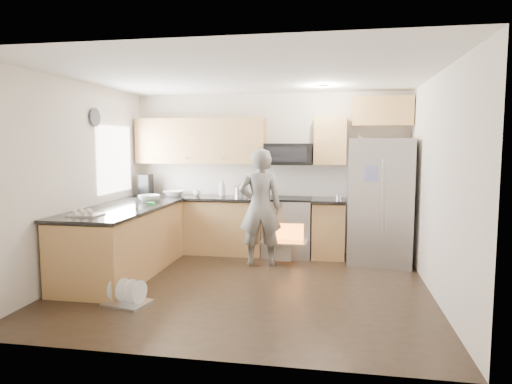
% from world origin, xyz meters
% --- Properties ---
extents(ground, '(4.50, 4.50, 0.00)m').
position_xyz_m(ground, '(0.00, 0.00, 0.00)').
color(ground, black).
rests_on(ground, ground).
extents(room_shell, '(4.54, 4.04, 2.62)m').
position_xyz_m(room_shell, '(-0.04, 0.02, 1.67)').
color(room_shell, beige).
rests_on(room_shell, ground).
extents(back_cabinet_run, '(4.45, 0.64, 2.50)m').
position_xyz_m(back_cabinet_run, '(-0.59, 1.75, 0.96)').
color(back_cabinet_run, '#A17140').
rests_on(back_cabinet_run, ground).
extents(peninsula, '(0.96, 2.36, 1.03)m').
position_xyz_m(peninsula, '(-1.75, 0.25, 0.46)').
color(peninsula, '#A17140').
rests_on(peninsula, ground).
extents(stove_range, '(0.76, 0.97, 1.79)m').
position_xyz_m(stove_range, '(0.35, 1.69, 0.68)').
color(stove_range, '#B7B7BC').
rests_on(stove_range, ground).
extents(refrigerator, '(0.99, 0.82, 1.86)m').
position_xyz_m(refrigerator, '(1.77, 1.45, 0.93)').
color(refrigerator, '#B7B7BC').
rests_on(refrigerator, ground).
extents(person, '(0.69, 0.52, 1.72)m').
position_xyz_m(person, '(0.02, 1.04, 0.86)').
color(person, slate).
rests_on(person, ground).
extents(dish_rack, '(0.54, 0.47, 0.29)m').
position_xyz_m(dish_rack, '(-1.16, -0.87, 0.08)').
color(dish_rack, '#B7B7BC').
rests_on(dish_rack, ground).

